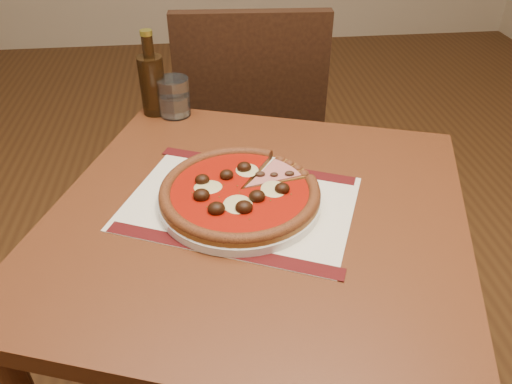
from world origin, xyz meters
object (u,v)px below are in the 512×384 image
(plate, at_px, (240,199))
(bottle, at_px, (152,82))
(pizza, at_px, (240,191))
(chair_far, at_px, (250,126))
(table, at_px, (257,249))
(water_glass, at_px, (174,97))

(plate, bearing_deg, bottle, 113.51)
(pizza, bearing_deg, chair_far, 82.55)
(chair_far, height_order, pizza, chair_far)
(chair_far, height_order, bottle, bottle)
(table, height_order, water_glass, water_glass)
(table, bearing_deg, pizza, 140.63)
(plate, relative_size, pizza, 1.01)
(pizza, distance_m, water_glass, 0.43)
(table, distance_m, plate, 0.12)
(chair_far, xyz_separation_m, bottle, (-0.28, -0.28, 0.29))
(bottle, bearing_deg, pizza, -66.53)
(chair_far, distance_m, pizza, 0.75)
(pizza, xyz_separation_m, water_glass, (-0.13, 0.41, 0.02))
(chair_far, bearing_deg, pizza, 86.10)
(pizza, xyz_separation_m, bottle, (-0.19, 0.43, 0.05))
(water_glass, height_order, bottle, bottle)
(pizza, height_order, water_glass, water_glass)
(water_glass, bearing_deg, plate, -71.86)
(pizza, bearing_deg, plate, 36.31)
(table, bearing_deg, chair_far, 85.26)
(table, bearing_deg, plate, 140.15)
(bottle, bearing_deg, water_glass, -18.92)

